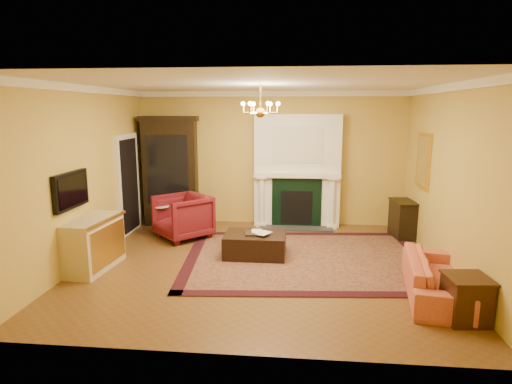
# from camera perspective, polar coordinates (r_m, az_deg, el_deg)

# --- Properties ---
(floor) EXTENTS (6.00, 5.50, 0.02)m
(floor) POSITION_cam_1_polar(r_m,az_deg,el_deg) (7.40, 0.56, -9.71)
(floor) COLOR brown
(floor) RESTS_ON ground
(ceiling) EXTENTS (6.00, 5.50, 0.02)m
(ceiling) POSITION_cam_1_polar(r_m,az_deg,el_deg) (6.94, 0.61, 14.32)
(ceiling) COLOR silver
(ceiling) RESTS_ON wall_back
(wall_back) EXTENTS (6.00, 0.02, 3.00)m
(wall_back) POSITION_cam_1_polar(r_m,az_deg,el_deg) (9.74, 2.00, 4.47)
(wall_back) COLOR gold
(wall_back) RESTS_ON floor
(wall_front) EXTENTS (6.00, 0.02, 3.00)m
(wall_front) POSITION_cam_1_polar(r_m,az_deg,el_deg) (4.33, -2.60, -3.86)
(wall_front) COLOR gold
(wall_front) RESTS_ON floor
(wall_left) EXTENTS (0.02, 5.50, 3.00)m
(wall_left) POSITION_cam_1_polar(r_m,az_deg,el_deg) (7.87, -21.84, 2.11)
(wall_left) COLOR gold
(wall_left) RESTS_ON floor
(wall_right) EXTENTS (0.02, 5.50, 3.00)m
(wall_right) POSITION_cam_1_polar(r_m,az_deg,el_deg) (7.39, 24.52, 1.38)
(wall_right) COLOR gold
(wall_right) RESTS_ON floor
(fireplace) EXTENTS (1.90, 0.70, 2.50)m
(fireplace) POSITION_cam_1_polar(r_m,az_deg,el_deg) (9.58, 5.50, 2.47)
(fireplace) COLOR white
(fireplace) RESTS_ON wall_back
(crown_molding) EXTENTS (6.00, 5.50, 0.12)m
(crown_molding) POSITION_cam_1_polar(r_m,az_deg,el_deg) (7.89, 1.22, 13.41)
(crown_molding) COLOR white
(crown_molding) RESTS_ON ceiling
(doorway) EXTENTS (0.08, 1.05, 2.10)m
(doorway) POSITION_cam_1_polar(r_m,az_deg,el_deg) (9.44, -16.66, 1.00)
(doorway) COLOR silver
(doorway) RESTS_ON wall_left
(tv_panel) EXTENTS (0.09, 0.95, 0.58)m
(tv_panel) POSITION_cam_1_polar(r_m,az_deg,el_deg) (7.34, -23.44, 0.21)
(tv_panel) COLOR black
(tv_panel) RESTS_ON wall_left
(gilt_mirror) EXTENTS (0.06, 0.76, 1.05)m
(gilt_mirror) POSITION_cam_1_polar(r_m,az_deg,el_deg) (8.68, 21.39, 3.91)
(gilt_mirror) COLOR gold
(gilt_mirror) RESTS_ON wall_right
(chandelier) EXTENTS (0.63, 0.55, 0.53)m
(chandelier) POSITION_cam_1_polar(r_m,az_deg,el_deg) (6.93, 0.60, 11.00)
(chandelier) COLOR gold
(chandelier) RESTS_ON ceiling
(oriental_rug) EXTENTS (4.49, 3.51, 0.02)m
(oriental_rug) POSITION_cam_1_polar(r_m,az_deg,el_deg) (7.71, 6.71, -8.79)
(oriental_rug) COLOR #400D12
(oriental_rug) RESTS_ON floor
(china_cabinet) EXTENTS (1.22, 0.65, 2.35)m
(china_cabinet) POSITION_cam_1_polar(r_m,az_deg,el_deg) (9.92, -11.25, 2.48)
(china_cabinet) COLOR black
(china_cabinet) RESTS_ON floor
(wingback_armchair) EXTENTS (1.31, 1.31, 0.98)m
(wingback_armchair) POSITION_cam_1_polar(r_m,az_deg,el_deg) (8.85, -9.75, -2.99)
(wingback_armchair) COLOR maroon
(wingback_armchair) RESTS_ON floor
(pedestal_table) EXTENTS (0.35, 0.35, 0.63)m
(pedestal_table) POSITION_cam_1_polar(r_m,az_deg,el_deg) (9.19, -12.53, -3.38)
(pedestal_table) COLOR black
(pedestal_table) RESTS_ON floor
(commode) EXTENTS (0.64, 1.19, 0.86)m
(commode) POSITION_cam_1_polar(r_m,az_deg,el_deg) (7.57, -20.95, -6.48)
(commode) COLOR beige
(commode) RESTS_ON floor
(coral_sofa) EXTENTS (0.84, 1.95, 0.74)m
(coral_sofa) POSITION_cam_1_polar(r_m,az_deg,el_deg) (6.63, 22.81, -9.64)
(coral_sofa) COLOR #DA7145
(coral_sofa) RESTS_ON floor
(end_table) EXTENTS (0.52, 0.52, 0.56)m
(end_table) POSITION_cam_1_polar(r_m,az_deg,el_deg) (6.06, 26.22, -12.80)
(end_table) COLOR #331B0E
(end_table) RESTS_ON floor
(console_table) EXTENTS (0.46, 0.71, 0.74)m
(console_table) POSITION_cam_1_polar(r_m,az_deg,el_deg) (9.31, 18.96, -3.51)
(console_table) COLOR black
(console_table) RESTS_ON floor
(leather_ottoman) EXTENTS (1.08, 0.79, 0.40)m
(leather_ottoman) POSITION_cam_1_polar(r_m,az_deg,el_deg) (7.73, -0.12, -7.01)
(leather_ottoman) COLOR black
(leather_ottoman) RESTS_ON oriental_rug
(ottoman_tray) EXTENTS (0.45, 0.38, 0.03)m
(ottoman_tray) POSITION_cam_1_polar(r_m,az_deg,el_deg) (7.66, 0.06, -5.50)
(ottoman_tray) COLOR black
(ottoman_tray) RESTS_ON leather_ottoman
(book_a) EXTENTS (0.19, 0.05, 0.26)m
(book_a) POSITION_cam_1_polar(r_m,az_deg,el_deg) (7.63, -0.60, -4.45)
(book_a) COLOR gray
(book_a) RESTS_ON ottoman_tray
(book_b) EXTENTS (0.19, 0.12, 0.28)m
(book_b) POSITION_cam_1_polar(r_m,az_deg,el_deg) (7.58, 0.37, -4.46)
(book_b) COLOR gray
(book_b) RESTS_ON ottoman_tray
(topiary_left) EXTENTS (0.15, 0.15, 0.39)m
(topiary_left) POSITION_cam_1_polar(r_m,az_deg,el_deg) (9.53, 1.03, 4.00)
(topiary_left) COLOR gray
(topiary_left) RESTS_ON fireplace
(topiary_right) EXTENTS (0.17, 0.17, 0.45)m
(topiary_right) POSITION_cam_1_polar(r_m,az_deg,el_deg) (9.51, 8.83, 4.04)
(topiary_right) COLOR gray
(topiary_right) RESTS_ON fireplace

